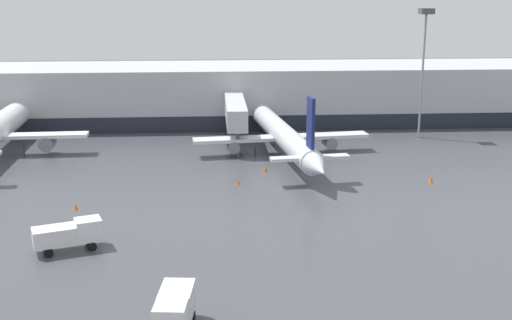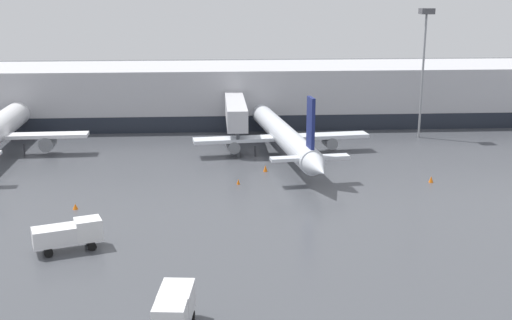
{
  "view_description": "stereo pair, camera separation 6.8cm",
  "coord_description": "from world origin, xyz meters",
  "px_view_note": "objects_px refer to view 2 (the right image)",
  "views": [
    {
      "loc": [
        -33.45,
        -39.94,
        20.36
      ],
      "look_at": [
        -29.0,
        25.81,
        3.0
      ],
      "focal_mm": 45.0,
      "sensor_mm": 36.0,
      "label": 1
    },
    {
      "loc": [
        -33.38,
        -39.94,
        20.36
      ],
      "look_at": [
        -29.0,
        25.81,
        3.0
      ],
      "focal_mm": 45.0,
      "sensor_mm": 36.0,
      "label": 2
    }
  ],
  "objects_px": {
    "parked_jet_0": "(282,134)",
    "traffic_cone_4": "(265,168)",
    "traffic_cone_3": "(238,182)",
    "traffic_cone_2": "(431,179)",
    "service_truck_0": "(69,233)",
    "apron_light_mast_1": "(425,36)",
    "service_truck_1": "(174,309)",
    "traffic_cone_0": "(75,206)"
  },
  "relations": [
    {
      "from": "parked_jet_0",
      "to": "traffic_cone_4",
      "type": "bearing_deg",
      "value": 154.89
    },
    {
      "from": "parked_jet_0",
      "to": "traffic_cone_3",
      "type": "relative_size",
      "value": 65.64
    },
    {
      "from": "traffic_cone_2",
      "to": "service_truck_0",
      "type": "bearing_deg",
      "value": -154.78
    },
    {
      "from": "service_truck_0",
      "to": "traffic_cone_4",
      "type": "bearing_deg",
      "value": 31.96
    },
    {
      "from": "parked_jet_0",
      "to": "apron_light_mast_1",
      "type": "distance_m",
      "value": 25.15
    },
    {
      "from": "traffic_cone_2",
      "to": "apron_light_mast_1",
      "type": "height_order",
      "value": "apron_light_mast_1"
    },
    {
      "from": "service_truck_1",
      "to": "traffic_cone_0",
      "type": "relative_size",
      "value": 8.7
    },
    {
      "from": "service_truck_0",
      "to": "traffic_cone_2",
      "type": "bearing_deg",
      "value": 5.61
    },
    {
      "from": "service_truck_0",
      "to": "apron_light_mast_1",
      "type": "bearing_deg",
      "value": 23.75
    },
    {
      "from": "traffic_cone_0",
      "to": "traffic_cone_2",
      "type": "bearing_deg",
      "value": 9.96
    },
    {
      "from": "apron_light_mast_1",
      "to": "service_truck_0",
      "type": "bearing_deg",
      "value": -136.63
    },
    {
      "from": "traffic_cone_0",
      "to": "traffic_cone_3",
      "type": "xyz_separation_m",
      "value": [
        16.04,
        7.24,
        0.02
      ]
    },
    {
      "from": "parked_jet_0",
      "to": "traffic_cone_2",
      "type": "bearing_deg",
      "value": -139.52
    },
    {
      "from": "parked_jet_0",
      "to": "traffic_cone_0",
      "type": "height_order",
      "value": "parked_jet_0"
    },
    {
      "from": "traffic_cone_0",
      "to": "traffic_cone_2",
      "type": "distance_m",
      "value": 37.81
    },
    {
      "from": "parked_jet_0",
      "to": "service_truck_1",
      "type": "bearing_deg",
      "value": 159.09
    },
    {
      "from": "traffic_cone_3",
      "to": "parked_jet_0",
      "type": "bearing_deg",
      "value": 65.15
    },
    {
      "from": "apron_light_mast_1",
      "to": "traffic_cone_3",
      "type": "bearing_deg",
      "value": -141.31
    },
    {
      "from": "traffic_cone_0",
      "to": "traffic_cone_4",
      "type": "bearing_deg",
      "value": 32.09
    },
    {
      "from": "parked_jet_0",
      "to": "traffic_cone_3",
      "type": "distance_m",
      "value": 14.84
    },
    {
      "from": "apron_light_mast_1",
      "to": "parked_jet_0",
      "type": "bearing_deg",
      "value": -158.36
    },
    {
      "from": "traffic_cone_2",
      "to": "apron_light_mast_1",
      "type": "xyz_separation_m",
      "value": [
        5.65,
        22.21,
        13.98
      ]
    },
    {
      "from": "traffic_cone_0",
      "to": "traffic_cone_4",
      "type": "relative_size",
      "value": 0.76
    },
    {
      "from": "service_truck_1",
      "to": "traffic_cone_4",
      "type": "height_order",
      "value": "service_truck_1"
    },
    {
      "from": "service_truck_0",
      "to": "apron_light_mast_1",
      "type": "xyz_separation_m",
      "value": [
        41.27,
        38.98,
        12.88
      ]
    },
    {
      "from": "traffic_cone_4",
      "to": "apron_light_mast_1",
      "type": "height_order",
      "value": "apron_light_mast_1"
    },
    {
      "from": "service_truck_0",
      "to": "traffic_cone_2",
      "type": "height_order",
      "value": "service_truck_0"
    },
    {
      "from": "service_truck_0",
      "to": "traffic_cone_0",
      "type": "xyz_separation_m",
      "value": [
        -1.63,
        10.24,
        -1.16
      ]
    },
    {
      "from": "traffic_cone_0",
      "to": "traffic_cone_2",
      "type": "xyz_separation_m",
      "value": [
        37.24,
        6.54,
        0.07
      ]
    },
    {
      "from": "parked_jet_0",
      "to": "traffic_cone_2",
      "type": "relative_size",
      "value": 55.24
    },
    {
      "from": "service_truck_0",
      "to": "service_truck_1",
      "type": "xyz_separation_m",
      "value": [
        9.25,
        -13.64,
        0.16
      ]
    },
    {
      "from": "traffic_cone_3",
      "to": "apron_light_mast_1",
      "type": "xyz_separation_m",
      "value": [
        26.86,
        21.51,
        14.03
      ]
    },
    {
      "from": "traffic_cone_4",
      "to": "parked_jet_0",
      "type": "bearing_deg",
      "value": 71.49
    },
    {
      "from": "traffic_cone_2",
      "to": "traffic_cone_3",
      "type": "distance_m",
      "value": 21.22
    },
    {
      "from": "service_truck_0",
      "to": "apron_light_mast_1",
      "type": "relative_size",
      "value": 0.31
    },
    {
      "from": "traffic_cone_0",
      "to": "traffic_cone_3",
      "type": "distance_m",
      "value": 17.6
    },
    {
      "from": "parked_jet_0",
      "to": "traffic_cone_4",
      "type": "distance_m",
      "value": 9.11
    },
    {
      "from": "traffic_cone_2",
      "to": "traffic_cone_4",
      "type": "bearing_deg",
      "value": 162.51
    },
    {
      "from": "parked_jet_0",
      "to": "traffic_cone_3",
      "type": "height_order",
      "value": "parked_jet_0"
    },
    {
      "from": "service_truck_0",
      "to": "traffic_cone_3",
      "type": "xyz_separation_m",
      "value": [
        14.41,
        17.47,
        -1.15
      ]
    },
    {
      "from": "service_truck_1",
      "to": "traffic_cone_4",
      "type": "distance_m",
      "value": 37.05
    },
    {
      "from": "traffic_cone_2",
      "to": "traffic_cone_3",
      "type": "xyz_separation_m",
      "value": [
        -21.2,
        0.7,
        -0.06
      ]
    }
  ]
}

